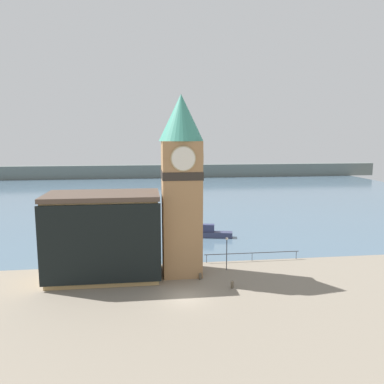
# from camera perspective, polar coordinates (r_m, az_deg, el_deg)

# --- Properties ---
(ground_plane) EXTENTS (160.00, 160.00, 0.00)m
(ground_plane) POSITION_cam_1_polar(r_m,az_deg,el_deg) (38.60, -1.07, -15.88)
(ground_plane) COLOR gray
(water) EXTENTS (160.00, 120.00, 0.00)m
(water) POSITION_cam_1_polar(r_m,az_deg,el_deg) (106.63, -5.12, -0.16)
(water) COLOR slate
(water) RESTS_ON ground_plane
(far_shoreline) EXTENTS (180.00, 3.00, 5.00)m
(far_shoreline) POSITION_cam_1_polar(r_m,az_deg,el_deg) (146.03, -5.72, 3.15)
(far_shoreline) COLOR slate
(far_shoreline) RESTS_ON water
(pier_railing) EXTENTS (12.50, 0.08, 1.09)m
(pier_railing) POSITION_cam_1_polar(r_m,az_deg,el_deg) (49.41, 9.15, -9.25)
(pier_railing) COLOR #333338
(pier_railing) RESTS_ON ground_plane
(clock_tower) EXTENTS (5.01, 5.01, 20.56)m
(clock_tower) POSITION_cam_1_polar(r_m,az_deg,el_deg) (42.55, -1.62, 1.71)
(clock_tower) COLOR #9E754C
(clock_tower) RESTS_ON ground_plane
(pier_building) EXTENTS (12.56, 6.90, 9.69)m
(pier_building) POSITION_cam_1_polar(r_m,az_deg,el_deg) (43.36, -13.30, -6.53)
(pier_building) COLOR tan
(pier_building) RESTS_ON ground_plane
(boat_near) EXTENTS (6.43, 2.78, 2.08)m
(boat_near) POSITION_cam_1_polar(r_m,az_deg,el_deg) (59.99, 2.84, -6.19)
(boat_near) COLOR #333856
(boat_near) RESTS_ON water
(mooring_bollard_near) EXTENTS (0.32, 0.32, 0.76)m
(mooring_bollard_near) POSITION_cam_1_polar(r_m,az_deg,el_deg) (42.99, 1.25, -12.67)
(mooring_bollard_near) COLOR brown
(mooring_bollard_near) RESTS_ON ground_plane
(mooring_bollard_far) EXTENTS (0.33, 0.33, 0.84)m
(mooring_bollard_far) POSITION_cam_1_polar(r_m,az_deg,el_deg) (40.96, 6.15, -13.76)
(mooring_bollard_far) COLOR brown
(mooring_bollard_far) RESTS_ON ground_plane
(lamp_post) EXTENTS (0.32, 0.32, 4.01)m
(lamp_post) POSITION_cam_1_polar(r_m,az_deg,el_deg) (45.42, 5.32, -8.36)
(lamp_post) COLOR #2D2D33
(lamp_post) RESTS_ON ground_plane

